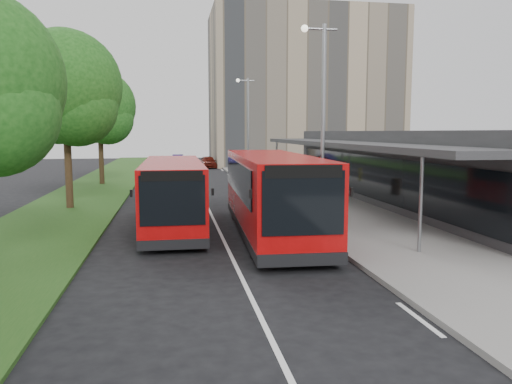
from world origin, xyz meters
The scene contains 17 objects.
ground centered at (0.00, 0.00, 0.00)m, with size 120.00×120.00×0.00m, color black.
pavement centered at (6.00, 20.00, 0.07)m, with size 5.00×80.00×0.15m, color gray.
grass_verge centered at (-7.00, 20.00, 0.05)m, with size 5.00×80.00×0.10m, color #1F4817.
lane_centre_line centered at (0.00, 15.00, 0.01)m, with size 0.12×70.00×0.01m, color silver.
kerb_dashes centered at (3.30, 19.00, 0.01)m, with size 0.12×56.00×0.01m.
office_block centered at (14.00, 42.00, 9.00)m, with size 22.00×12.00×18.00m, color tan.
station_building centered at (10.86, 8.00, 2.04)m, with size 7.70×26.00×4.00m.
tree_mid centered at (-7.01, 9.05, 5.83)m, with size 5.61×5.61×9.02m.
tree_far centered at (-7.01, 21.05, 5.47)m, with size 5.27×5.27×8.46m.
lamp_post_near centered at (4.12, 2.00, 4.72)m, with size 1.44×0.28×8.00m.
lamp_post_far centered at (4.12, 22.00, 4.72)m, with size 1.44×0.28×8.00m.
bus_main centered at (1.93, 1.05, 1.58)m, with size 3.18×10.96×3.08m.
bus_second centered at (-1.79, 3.18, 1.41)m, with size 2.65×9.76×2.75m.
litter_bin centered at (5.23, 11.01, 0.64)m, with size 0.54×0.54×0.97m, color #3E2C19.
bollard centered at (4.43, 19.00, 0.68)m, with size 0.17×0.17×1.06m, color #FFF40D.
car_near centered at (2.10, 37.52, 0.67)m, with size 1.58×3.92×1.33m, color #59140C.
car_far centered at (-1.13, 44.76, 0.59)m, with size 1.24×3.57×1.18m, color navy.
Camera 1 is at (-1.80, -17.45, 3.94)m, focal length 35.00 mm.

